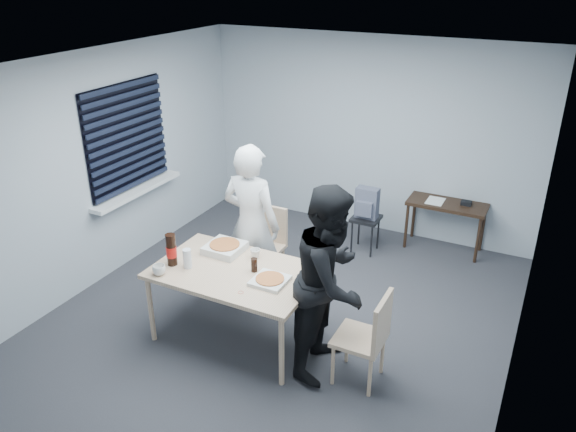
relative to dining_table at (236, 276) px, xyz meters
The scene contains 19 objects.
room 2.28m from the dining_table, 155.55° to the left, with size 5.00×5.00×5.00m.
dining_table is the anchor object (origin of this frame).
chair_far 1.15m from the dining_table, 103.89° to the left, with size 0.42×0.42×0.89m.
chair_right 1.38m from the dining_table, ahead, with size 0.42×0.42×0.89m.
person_white 0.75m from the dining_table, 107.72° to the left, with size 0.65×0.42×1.77m, color silver.
person_black 0.99m from the dining_table, ahead, with size 0.86×0.47×1.77m, color black.
side_table 3.11m from the dining_table, 63.17° to the left, with size 0.97×0.43×0.65m.
stool 2.35m from the dining_table, 77.16° to the left, with size 0.34×0.34×0.47m.
backpack 2.31m from the dining_table, 77.09° to the left, with size 0.28×0.21×0.39m.
pizza_box_a 0.41m from the dining_table, 136.84° to the left, with size 0.36×0.36×0.09m.
pizza_box_b 0.40m from the dining_table, ahead, with size 0.31×0.31×0.04m.
mug_a 0.71m from the dining_table, 146.97° to the right, with size 0.12×0.12×0.10m, color white.
mug_b 0.32m from the dining_table, 80.75° to the left, with size 0.10×0.10×0.09m, color white.
cola_glass 0.22m from the dining_table, 21.70° to the left, with size 0.06×0.06×0.14m, color black.
soda_bottle 0.66m from the dining_table, 163.64° to the right, with size 0.10×0.10×0.32m.
plastic_cups 0.49m from the dining_table, 159.91° to the right, with size 0.08×0.08×0.19m, color silver.
rubber_band 0.40m from the dining_table, 51.48° to the right, with size 0.05×0.05×0.00m, color red.
papers 3.03m from the dining_table, 65.59° to the left, with size 0.21×0.28×0.00m, color white.
black_box 3.24m from the dining_table, 59.98° to the left, with size 0.13×0.09×0.05m, color black.
Camera 1 is at (2.28, -4.38, 3.44)m, focal length 35.00 mm.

